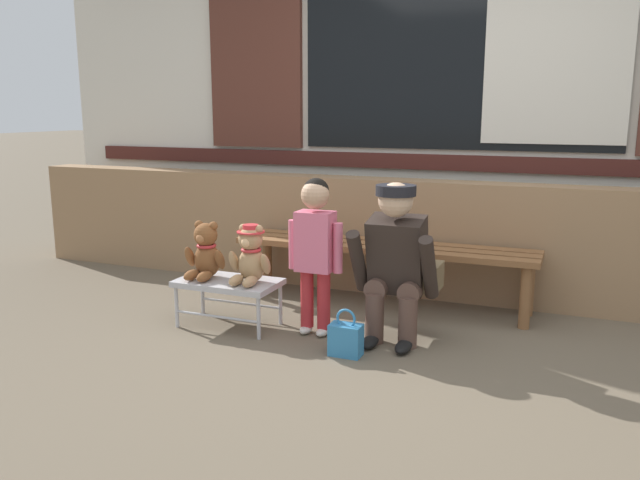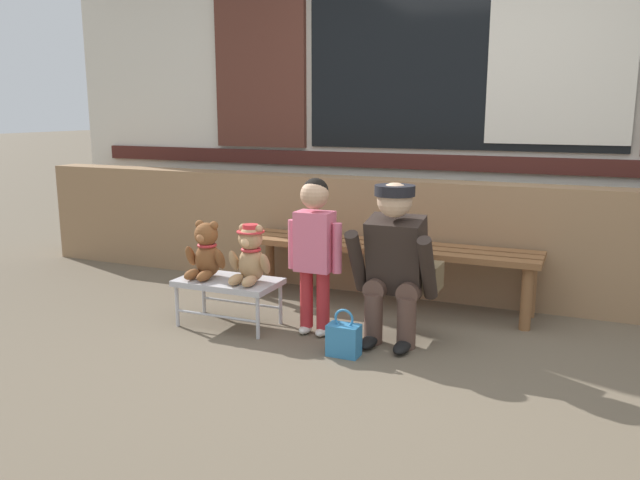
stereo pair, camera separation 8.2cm
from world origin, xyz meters
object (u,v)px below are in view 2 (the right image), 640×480
Objects in this scene: wooden_bench_long at (384,253)px; teddy_bear_with_hat at (250,255)px; handbag_on_ground at (344,339)px; teddy_bear_plain at (206,252)px; adult_crouching at (397,262)px; child_standing at (315,239)px; small_display_bench at (228,285)px.

teddy_bear_with_hat is at bearing -127.71° from wooden_bench_long.
wooden_bench_long is 1.03m from handbag_on_ground.
teddy_bear_plain is 0.38× the size of adult_crouching.
wooden_bench_long is 2.21× the size of adult_crouching.
wooden_bench_long is 1.23m from teddy_bear_plain.
teddy_bear_with_hat is at bearing -170.55° from child_standing.
wooden_bench_long is 5.78× the size of teddy_bear_with_hat.
handbag_on_ground is at bearing -10.81° from teddy_bear_plain.
small_display_bench is at bearing -172.98° from child_standing.
teddy_bear_with_hat is (0.16, 0.00, 0.21)m from small_display_bench.
child_standing reaches higher than handbag_on_ground.
small_display_bench is 0.90m from handbag_on_ground.
teddy_bear_plain is (-0.16, 0.00, 0.20)m from small_display_bench.
child_standing is at bearing 9.45° from teddy_bear_with_hat.
child_standing reaches higher than adult_crouching.
adult_crouching reaches higher than handbag_on_ground.
teddy_bear_plain is 1.22m from adult_crouching.
teddy_bear_plain is at bearing -174.63° from child_standing.
wooden_bench_long reaches higher than small_display_bench.
adult_crouching is at bearing -66.49° from wooden_bench_long.
wooden_bench_long is 1.11m from small_display_bench.
teddy_bear_with_hat is at bearing 0.13° from teddy_bear_plain.
teddy_bear_with_hat is 0.82m from handbag_on_ground.
small_display_bench is 0.25m from teddy_bear_plain.
adult_crouching is at bearing 60.03° from handbag_on_ground.
teddy_bear_with_hat is (0.32, 0.00, 0.01)m from teddy_bear_plain.
wooden_bench_long is 5.78× the size of teddy_bear_plain.
adult_crouching is (1.21, 0.15, 0.02)m from teddy_bear_plain.
adult_crouching is (1.05, 0.15, 0.21)m from small_display_bench.
handbag_on_ground is (0.70, -0.20, -0.38)m from teddy_bear_with_hat.
adult_crouching is at bearing 6.81° from teddy_bear_plain.
wooden_bench_long is 0.78m from child_standing.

